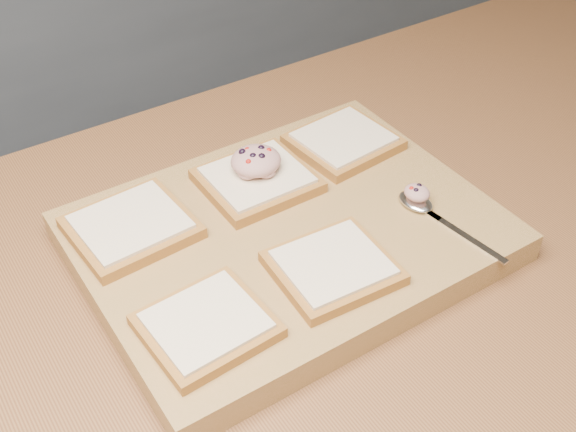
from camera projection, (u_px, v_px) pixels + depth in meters
name	position (u px, v px, depth m)	size (l,w,h in m)	color
cutting_board	(288.00, 236.00, 0.85)	(0.47, 0.35, 0.04)	#AD7E4A
bread_far_left	(131.00, 227.00, 0.82)	(0.14, 0.13, 0.02)	olive
bread_far_center	(257.00, 180.00, 0.89)	(0.13, 0.12, 0.02)	olive
bread_far_right	(343.00, 141.00, 0.95)	(0.13, 0.12, 0.02)	olive
bread_near_left	(206.00, 325.00, 0.71)	(0.13, 0.12, 0.02)	olive
bread_near_center	(333.00, 267.00, 0.77)	(0.13, 0.12, 0.02)	olive
tuna_salad_dollop	(256.00, 160.00, 0.88)	(0.06, 0.06, 0.03)	tan
spoon	(423.00, 207.00, 0.86)	(0.04, 0.16, 0.01)	silver
spoon_salad	(417.00, 192.00, 0.85)	(0.03, 0.03, 0.02)	tan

